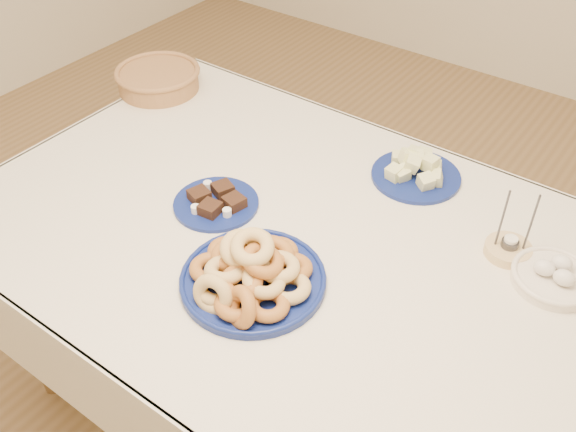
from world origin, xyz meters
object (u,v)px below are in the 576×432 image
at_px(dining_table, 300,267).
at_px(donut_platter, 251,273).
at_px(brownie_plate, 216,202).
at_px(egg_bowl, 554,277).
at_px(wicker_basket, 158,78).
at_px(melon_plate, 416,171).
at_px(candle_holder, 508,249).

relative_size(dining_table, donut_platter, 5.05).
distance_m(brownie_plate, egg_bowl, 0.83).
xyz_separation_m(donut_platter, egg_bowl, (0.54, 0.41, -0.02)).
distance_m(brownie_plate, wicker_basket, 0.66).
distance_m(melon_plate, brownie_plate, 0.54).
xyz_separation_m(dining_table, wicker_basket, (-0.80, 0.32, 0.15)).
height_order(donut_platter, melon_plate, donut_platter).
bearing_deg(egg_bowl, donut_platter, -143.22).
xyz_separation_m(candle_holder, egg_bowl, (0.12, -0.03, 0.00)).
bearing_deg(donut_platter, melon_plate, 79.34).
height_order(brownie_plate, egg_bowl, egg_bowl).
bearing_deg(candle_holder, wicker_basket, 176.22).
height_order(donut_platter, candle_holder, candle_holder).
bearing_deg(melon_plate, candle_holder, -23.92).
bearing_deg(donut_platter, egg_bowl, 36.78).
relative_size(melon_plate, egg_bowl, 1.47).
distance_m(dining_table, donut_platter, 0.24).
height_order(donut_platter, egg_bowl, donut_platter).
height_order(wicker_basket, candle_holder, candle_holder).
relative_size(brownie_plate, candle_holder, 1.46).
bearing_deg(dining_table, candle_holder, 28.99).
height_order(brownie_plate, wicker_basket, wicker_basket).
xyz_separation_m(wicker_basket, candle_holder, (1.23, -0.08, -0.02)).
distance_m(dining_table, egg_bowl, 0.60).
xyz_separation_m(melon_plate, brownie_plate, (-0.36, -0.41, -0.01)).
bearing_deg(egg_bowl, dining_table, -159.26).
distance_m(brownie_plate, candle_holder, 0.73).
height_order(dining_table, wicker_basket, wicker_basket).
height_order(melon_plate, egg_bowl, melon_plate).
distance_m(donut_platter, wicker_basket, 0.96).
bearing_deg(candle_holder, egg_bowl, -14.78).
xyz_separation_m(brownie_plate, wicker_basket, (-0.55, 0.35, 0.03)).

